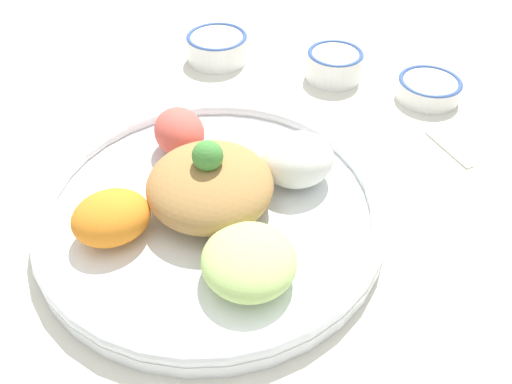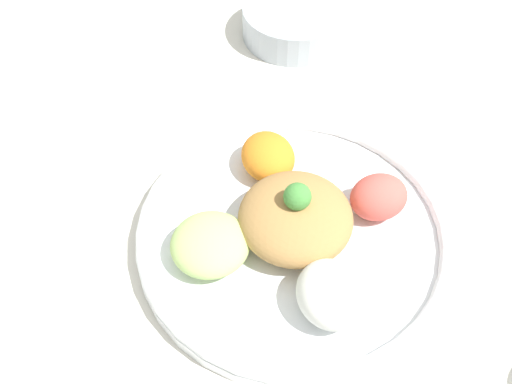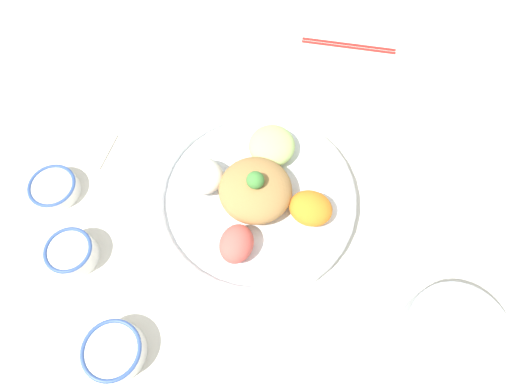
# 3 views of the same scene
# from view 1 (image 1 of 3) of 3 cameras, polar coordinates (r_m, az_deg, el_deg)

# --- Properties ---
(ground_plane) EXTENTS (2.40, 2.40, 0.00)m
(ground_plane) POSITION_cam_1_polar(r_m,az_deg,el_deg) (0.63, -1.78, -1.57)
(ground_plane) COLOR silver
(salad_platter) EXTENTS (0.42, 0.42, 0.11)m
(salad_platter) POSITION_cam_1_polar(r_m,az_deg,el_deg) (0.60, -5.00, -1.00)
(salad_platter) COLOR white
(salad_platter) RESTS_ON ground_plane
(sauce_bowl_red) EXTENTS (0.11, 0.11, 0.05)m
(sauce_bowl_red) POSITION_cam_1_polar(r_m,az_deg,el_deg) (0.92, -4.46, 16.28)
(sauce_bowl_red) COLOR white
(sauce_bowl_red) RESTS_ON ground_plane
(rice_bowl_blue) EXTENTS (0.10, 0.10, 0.03)m
(rice_bowl_blue) POSITION_cam_1_polar(r_m,az_deg,el_deg) (0.86, 19.14, 11.21)
(rice_bowl_blue) COLOR white
(rice_bowl_blue) RESTS_ON ground_plane
(sauce_bowl_dark) EXTENTS (0.09, 0.09, 0.05)m
(sauce_bowl_dark) POSITION_cam_1_polar(r_m,az_deg,el_deg) (0.87, 8.95, 14.30)
(sauce_bowl_dark) COLOR white
(sauce_bowl_dark) RESTS_ON ground_plane
(serving_spoon_main) EXTENTS (0.04, 0.13, 0.01)m
(serving_spoon_main) POSITION_cam_1_polar(r_m,az_deg,el_deg) (0.74, 23.06, 2.89)
(serving_spoon_main) COLOR beige
(serving_spoon_main) RESTS_ON ground_plane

